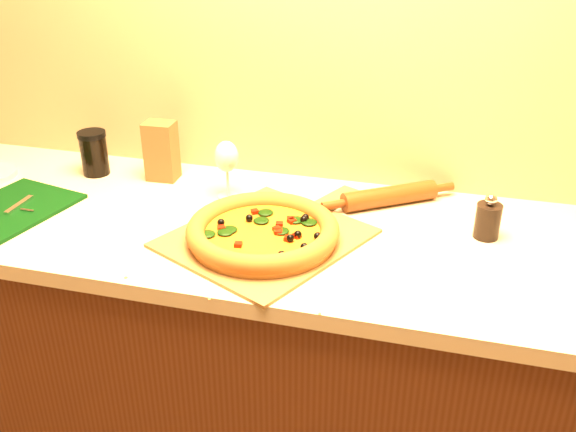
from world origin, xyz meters
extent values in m
plane|color=#9E8460|center=(0.00, 1.75, 1.35)|extent=(4.00, 0.00, 4.00)
cube|color=#4B2410|center=(0.00, 1.43, 0.43)|extent=(2.80, 0.65, 0.86)
cube|color=beige|center=(0.00, 1.43, 0.88)|extent=(2.84, 0.68, 0.04)
cube|color=brown|center=(-0.13, 1.35, 0.90)|extent=(0.54, 0.56, 0.01)
cube|color=brown|center=(-0.01, 1.61, 0.90)|extent=(0.13, 0.18, 0.01)
cylinder|color=#C47F31|center=(-0.13, 1.33, 0.92)|extent=(0.35, 0.35, 0.02)
cylinder|color=gold|center=(-0.13, 1.33, 0.93)|extent=(0.29, 0.29, 0.01)
torus|color=brown|center=(-0.13, 1.33, 0.94)|extent=(0.37, 0.37, 0.05)
ellipsoid|color=black|center=(-0.07, 1.37, 0.94)|extent=(0.04, 0.04, 0.01)
sphere|color=black|center=(-0.17, 1.31, 0.94)|extent=(0.02, 0.02, 0.02)
cube|color=maroon|center=(-0.11, 1.28, 0.94)|extent=(0.02, 0.02, 0.01)
cube|color=black|center=(-0.83, 1.31, 0.90)|extent=(0.31, 0.39, 0.01)
cube|color=silver|center=(-0.81, 1.34, 0.91)|extent=(0.02, 0.11, 0.01)
cylinder|color=silver|center=(-0.77, 1.32, 0.91)|extent=(0.04, 0.01, 0.01)
cylinder|color=black|center=(0.39, 1.50, 0.94)|extent=(0.06, 0.06, 0.09)
sphere|color=silver|center=(0.39, 1.50, 1.00)|extent=(0.03, 0.03, 0.03)
cylinder|color=#562B0E|center=(0.14, 1.62, 0.93)|extent=(0.25, 0.19, 0.05)
cylinder|color=#562B0E|center=(0.27, 1.71, 0.93)|extent=(0.06, 0.05, 0.02)
cylinder|color=#562B0E|center=(0.00, 1.53, 0.93)|extent=(0.06, 0.05, 0.02)
cylinder|color=silver|center=(-0.30, 1.56, 0.90)|extent=(0.06, 0.06, 0.00)
cylinder|color=silver|center=(-0.30, 1.56, 0.94)|extent=(0.01, 0.01, 0.07)
ellipsoid|color=silver|center=(-0.30, 1.56, 1.02)|extent=(0.07, 0.07, 0.09)
cube|color=brown|center=(-0.52, 1.63, 0.99)|extent=(0.09, 0.07, 0.17)
cylinder|color=black|center=(-0.73, 1.61, 0.96)|extent=(0.08, 0.08, 0.12)
cylinder|color=black|center=(-0.73, 1.61, 1.02)|extent=(0.08, 0.08, 0.01)
camera|label=1|loc=(0.27, 0.05, 1.66)|focal=40.00mm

